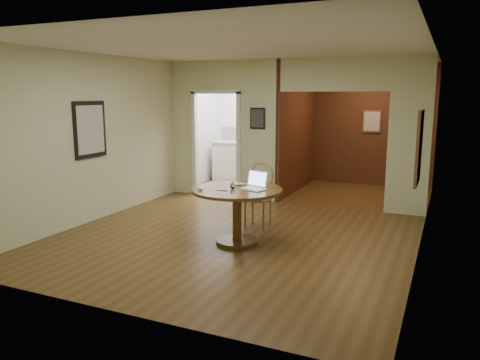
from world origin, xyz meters
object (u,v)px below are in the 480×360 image
at_px(chair, 260,191).
at_px(closed_laptop, 246,185).
at_px(open_laptop, 255,184).
at_px(dining_table, 237,203).

relative_size(chair, closed_laptop, 2.74).
relative_size(open_laptop, closed_laptop, 1.06).
xyz_separation_m(chair, closed_laptop, (0.07, -0.71, 0.24)).
relative_size(dining_table, chair, 1.24).
bearing_deg(open_laptop, closed_laptop, 165.53).
bearing_deg(dining_table, chair, 92.53).
distance_m(dining_table, open_laptop, 0.37).
height_order(chair, closed_laptop, chair).
height_order(chair, open_laptop, open_laptop).
xyz_separation_m(chair, open_laptop, (0.27, -0.84, 0.29)).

